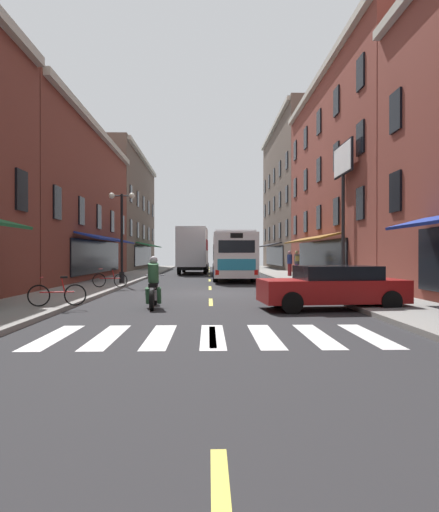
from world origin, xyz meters
TOP-DOWN VIEW (x-y plane):
  - ground_plane at (0.00, 0.00)m, footprint 34.80×80.00m
  - lane_centre_dashes at (0.00, -0.25)m, footprint 0.14×73.90m
  - crosswalk_near at (0.00, -10.00)m, footprint 7.10×2.80m
  - sidewalk_left at (-5.90, 0.00)m, footprint 3.00×80.00m
  - sidewalk_right at (5.90, 0.00)m, footprint 3.00×80.00m
  - billboard_sign at (7.05, 3.72)m, footprint 0.40×2.98m
  - transit_bus at (1.55, 10.97)m, footprint 2.71×11.43m
  - box_truck at (-1.38, 19.21)m, footprint 2.66×8.27m
  - sedan_near at (-1.40, 30.52)m, footprint 2.01×4.66m
  - sedan_mid at (3.80, -5.65)m, footprint 4.58×2.22m
  - motorcycle_rider at (-1.85, -5.11)m, footprint 0.62×2.07m
  - bicycle_near at (-4.78, 1.74)m, footprint 1.71×0.48m
  - bicycle_mid at (-4.69, -5.76)m, footprint 1.69×0.52m
  - pedestrian_near at (6.17, 11.42)m, footprint 0.36×0.51m
  - pedestrian_mid at (5.85, 12.50)m, footprint 0.36×0.36m
  - street_lamp_twin at (-4.84, 4.90)m, footprint 1.42×0.32m

SIDE VIEW (x-z plane):
  - ground_plane at x=0.00m, z-range -0.10..0.00m
  - lane_centre_dashes at x=0.00m, z-range 0.00..0.01m
  - crosswalk_near at x=0.00m, z-range 0.00..0.01m
  - sidewalk_left at x=-5.90m, z-range 0.00..0.14m
  - sidewalk_right at x=5.90m, z-range 0.00..0.14m
  - bicycle_near at x=-4.78m, z-range 0.05..0.96m
  - bicycle_mid at x=-4.69m, z-range 0.05..0.96m
  - sedan_mid at x=3.80m, z-range 0.02..1.38m
  - sedan_near at x=-1.40m, z-range 0.03..1.39m
  - motorcycle_rider at x=-1.85m, z-range -0.12..1.54m
  - pedestrian_mid at x=5.85m, z-range 0.17..1.99m
  - pedestrian_near at x=6.17m, z-range 0.20..2.04m
  - transit_bus at x=1.55m, z-range 0.08..3.21m
  - box_truck at x=-1.38m, z-range 0.06..4.01m
  - street_lamp_twin at x=-4.84m, z-range 0.42..5.37m
  - billboard_sign at x=7.05m, z-range 2.13..9.56m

